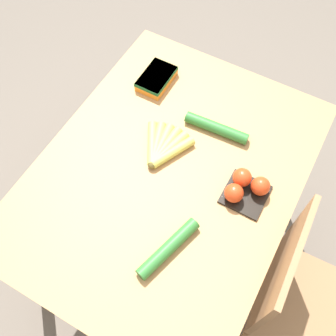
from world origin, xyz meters
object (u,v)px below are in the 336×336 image
banana_bunch (163,147)px  cucumber_near (216,128)px  tomato_pack (245,187)px  carrot_bag (156,78)px  cucumber_far (168,248)px  chair (295,300)px

banana_bunch → cucumber_near: 0.22m
cucumber_near → tomato_pack: bearing=46.9°
carrot_bag → cucumber_near: cucumber_near is taller
banana_bunch → cucumber_far: bearing=32.2°
tomato_pack → cucumber_far: bearing=-22.2°
carrot_bag → cucumber_near: 0.35m
banana_bunch → cucumber_far: cucumber_far is taller
carrot_bag → cucumber_far: bearing=33.1°
tomato_pack → cucumber_far: 0.35m
chair → cucumber_far: (0.15, -0.48, 0.31)m
cucumber_far → carrot_bag: bearing=-146.9°
chair → cucumber_near: 0.73m
tomato_pack → banana_bunch: bearing=-92.2°
tomato_pack → cucumber_far: size_ratio=0.58×
tomato_pack → carrot_bag: (-0.29, -0.53, -0.01)m
chair → banana_bunch: chair is taller
chair → cucumber_near: (-0.36, -0.55, 0.31)m
banana_bunch → carrot_bag: size_ratio=1.18×
cucumber_near → cucumber_far: (0.51, 0.07, 0.00)m
cucumber_near → carrot_bag: bearing=-107.6°
cucumber_near → cucumber_far: size_ratio=1.00×
cucumber_near → cucumber_far: same height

